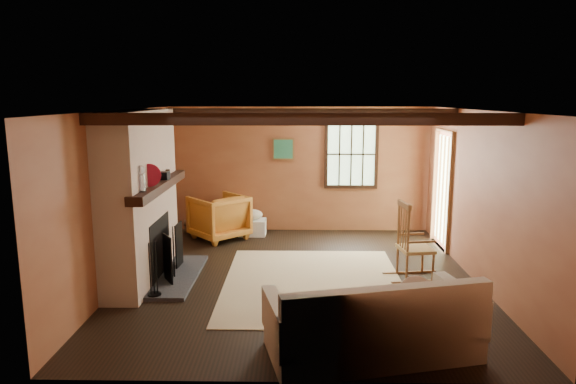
{
  "coord_description": "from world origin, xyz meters",
  "views": [
    {
      "loc": [
        -0.03,
        -7.06,
        2.57
      ],
      "look_at": [
        -0.17,
        0.4,
        1.19
      ],
      "focal_mm": 32.0,
      "sensor_mm": 36.0,
      "label": 1
    }
  ],
  "objects_px": {
    "fireplace": "(142,203)",
    "armchair": "(219,217)",
    "rocking_chair": "(413,246)",
    "laundry_basket": "(253,227)",
    "sofa": "(374,327)"
  },
  "relations": [
    {
      "from": "fireplace",
      "to": "armchair",
      "type": "relative_size",
      "value": 2.65
    },
    {
      "from": "laundry_basket",
      "to": "armchair",
      "type": "bearing_deg",
      "value": -155.73
    },
    {
      "from": "fireplace",
      "to": "armchair",
      "type": "xyz_separation_m",
      "value": [
        0.76,
        2.08,
        -0.69
      ]
    },
    {
      "from": "laundry_basket",
      "to": "armchair",
      "type": "distance_m",
      "value": 0.7
    },
    {
      "from": "fireplace",
      "to": "rocking_chair",
      "type": "relative_size",
      "value": 2.12
    },
    {
      "from": "laundry_basket",
      "to": "rocking_chair",
      "type": "bearing_deg",
      "value": -42.64
    },
    {
      "from": "rocking_chair",
      "to": "laundry_basket",
      "type": "distance_m",
      "value": 3.42
    },
    {
      "from": "fireplace",
      "to": "rocking_chair",
      "type": "distance_m",
      "value": 3.9
    },
    {
      "from": "rocking_chair",
      "to": "armchair",
      "type": "distance_m",
      "value": 3.71
    },
    {
      "from": "fireplace",
      "to": "sofa",
      "type": "height_order",
      "value": "fireplace"
    },
    {
      "from": "armchair",
      "to": "fireplace",
      "type": "bearing_deg",
      "value": 27.53
    },
    {
      "from": "sofa",
      "to": "laundry_basket",
      "type": "relative_size",
      "value": 4.51
    },
    {
      "from": "sofa",
      "to": "laundry_basket",
      "type": "height_order",
      "value": "sofa"
    },
    {
      "from": "rocking_chair",
      "to": "armchair",
      "type": "relative_size",
      "value": 1.25
    },
    {
      "from": "armchair",
      "to": "rocking_chair",
      "type": "bearing_deg",
      "value": 104.13
    }
  ]
}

